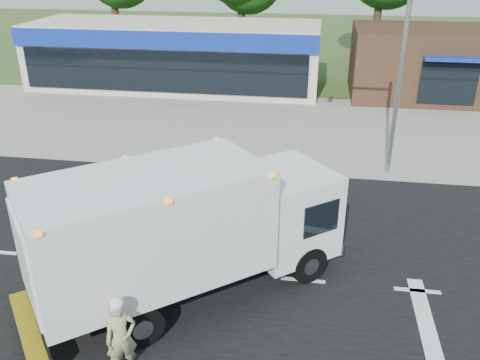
# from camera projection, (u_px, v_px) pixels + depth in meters

# --- Properties ---
(ground) EXTENTS (120.00, 120.00, 0.00)m
(ground) POSITION_uv_depth(u_px,v_px,m) (303.00, 281.00, 13.80)
(ground) COLOR #385123
(ground) RESTS_ON ground
(road_asphalt) EXTENTS (60.00, 14.00, 0.02)m
(road_asphalt) POSITION_uv_depth(u_px,v_px,m) (303.00, 280.00, 13.80)
(road_asphalt) COLOR black
(road_asphalt) RESTS_ON ground
(sidewalk) EXTENTS (60.00, 2.40, 0.12)m
(sidewalk) POSITION_uv_depth(u_px,v_px,m) (311.00, 163.00, 21.13)
(sidewalk) COLOR gray
(sidewalk) RESTS_ON ground
(parking_apron) EXTENTS (60.00, 9.00, 0.02)m
(parking_apron) POSITION_uv_depth(u_px,v_px,m) (315.00, 121.00, 26.36)
(parking_apron) COLOR gray
(parking_apron) RESTS_ON ground
(lane_markings) EXTENTS (55.20, 7.00, 0.01)m
(lane_markings) POSITION_uv_depth(u_px,v_px,m) (356.00, 318.00, 12.39)
(lane_markings) COLOR silver
(lane_markings) RESTS_ON road_asphalt
(ems_box_truck) EXTENTS (7.91, 7.11, 3.62)m
(ems_box_truck) POSITION_uv_depth(u_px,v_px,m) (184.00, 225.00, 12.35)
(ems_box_truck) COLOR black
(ems_box_truck) RESTS_ON ground
(emergency_worker) EXTENTS (0.79, 0.73, 1.91)m
(emergency_worker) POSITION_uv_depth(u_px,v_px,m) (121.00, 336.00, 10.49)
(emergency_worker) COLOR tan
(emergency_worker) RESTS_ON ground
(retail_strip_mall) EXTENTS (18.00, 6.20, 4.00)m
(retail_strip_mall) POSITION_uv_depth(u_px,v_px,m) (175.00, 55.00, 32.10)
(retail_strip_mall) COLOR beige
(retail_strip_mall) RESTS_ON ground
(brown_storefront) EXTENTS (10.00, 6.70, 4.00)m
(brown_storefront) POSITION_uv_depth(u_px,v_px,m) (438.00, 63.00, 29.90)
(brown_storefront) COLOR #382316
(brown_storefront) RESTS_ON ground
(traffic_signal_pole) EXTENTS (3.51, 0.25, 8.00)m
(traffic_signal_pole) POSITION_uv_depth(u_px,v_px,m) (385.00, 49.00, 18.23)
(traffic_signal_pole) COLOR gray
(traffic_signal_pole) RESTS_ON ground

